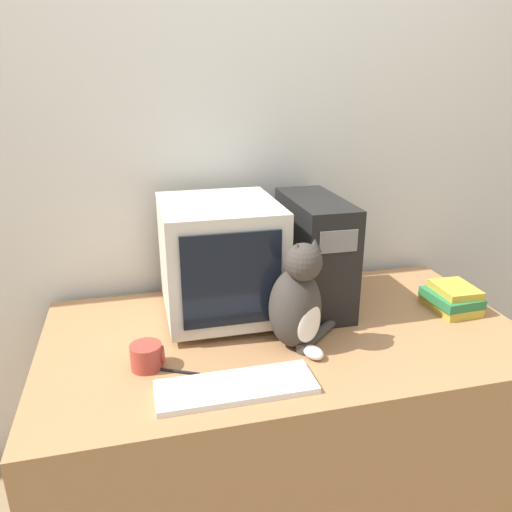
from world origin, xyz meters
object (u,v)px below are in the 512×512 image
(pen, at_px, (178,371))
(book_stack, at_px, (452,298))
(mug, at_px, (147,356))
(computer_tower, at_px, (314,253))
(cat, at_px, (299,302))
(keyboard, at_px, (236,387))
(crt_monitor, at_px, (220,259))

(pen, bearing_deg, book_stack, 9.86)
(mug, bearing_deg, computer_tower, 25.65)
(mug, bearing_deg, cat, 1.34)
(keyboard, distance_m, mug, 0.29)
(keyboard, height_order, mug, mug)
(keyboard, xyz_separation_m, cat, (0.24, 0.19, 0.15))
(keyboard, distance_m, pen, 0.19)
(book_stack, relative_size, mug, 2.04)
(pen, height_order, mug, mug)
(computer_tower, relative_size, book_stack, 2.09)
(keyboard, xyz_separation_m, pen, (-0.15, 0.12, -0.01))
(keyboard, relative_size, book_stack, 2.17)
(crt_monitor, distance_m, mug, 0.44)
(crt_monitor, distance_m, pen, 0.45)
(computer_tower, height_order, keyboard, computer_tower)
(crt_monitor, relative_size, keyboard, 0.97)
(cat, height_order, book_stack, cat)
(computer_tower, bearing_deg, keyboard, -129.93)
(computer_tower, height_order, cat, computer_tower)
(crt_monitor, bearing_deg, book_stack, -11.07)
(pen, xyz_separation_m, mug, (-0.09, 0.05, 0.03))
(computer_tower, height_order, mug, computer_tower)
(computer_tower, distance_m, book_stack, 0.54)
(computer_tower, distance_m, mug, 0.72)
(crt_monitor, bearing_deg, computer_tower, 1.75)
(cat, distance_m, mug, 0.49)
(crt_monitor, height_order, computer_tower, crt_monitor)
(crt_monitor, relative_size, cat, 1.19)
(pen, relative_size, mug, 1.20)
(keyboard, distance_m, book_stack, 0.94)
(keyboard, distance_m, cat, 0.34)
(mug, bearing_deg, book_stack, 6.57)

